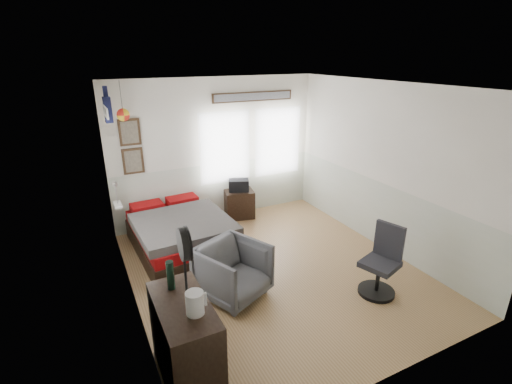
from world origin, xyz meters
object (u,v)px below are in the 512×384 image
nightstand (239,204)px  bed (180,234)px  dresser (186,342)px  task_chair (381,266)px  armchair (233,271)px

nightstand → bed: bearing=-138.4°
dresser → task_chair: size_ratio=1.02×
dresser → armchair: dresser is taller
bed → task_chair: 3.15m
bed → nightstand: size_ratio=3.63×
dresser → bed: bearing=75.6°
armchair → dresser: bearing=-156.6°
bed → nightstand: bed is taller
dresser → armchair: bearing=47.8°
armchair → bed: bearing=76.6°
dresser → nightstand: dresser is taller
nightstand → task_chair: bearing=-65.8°
bed → dresser: size_ratio=2.01×
task_chair → bed: bearing=114.0°
bed → armchair: size_ratio=2.46×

